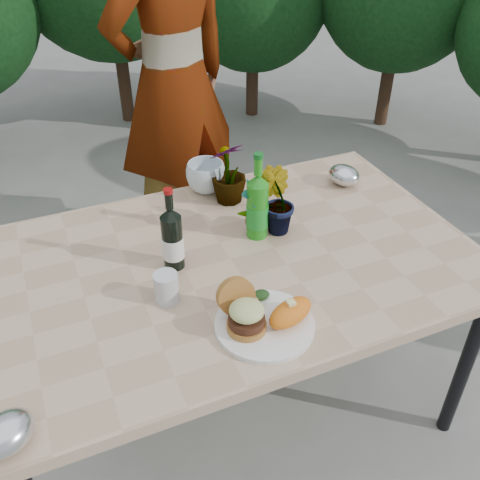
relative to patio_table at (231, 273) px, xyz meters
name	(u,v)px	position (x,y,z in m)	size (l,w,h in m)	color
ground	(232,404)	(0.00, 0.00, -0.69)	(80.00, 80.00, 0.00)	slate
patio_table	(231,273)	(0.00, 0.00, 0.00)	(1.60, 1.00, 0.75)	tan
shrub_hedge	(136,5)	(0.18, 1.76, 0.47)	(6.85, 5.18, 2.27)	#382316
dinner_plate	(265,325)	(-0.03, -0.32, 0.06)	(0.28, 0.28, 0.01)	white
burger_stack	(244,312)	(-0.08, -0.30, 0.12)	(0.11, 0.16, 0.11)	#B7722D
sweet_potato	(290,313)	(0.04, -0.34, 0.10)	(0.15, 0.08, 0.06)	orange
grilled_veg	(256,297)	(-0.01, -0.23, 0.09)	(0.08, 0.05, 0.03)	olive
wine_bottle	(172,239)	(-0.18, 0.04, 0.16)	(0.07, 0.07, 0.28)	black
sparkling_water	(257,207)	(0.14, 0.09, 0.17)	(0.08, 0.08, 0.31)	#1D8518
plastic_cup	(166,287)	(-0.24, -0.11, 0.10)	(0.07, 0.07, 0.10)	silver
seedling_left	(254,209)	(0.13, 0.10, 0.16)	(0.11, 0.07, 0.20)	#27581E
seedling_mid	(276,202)	(0.21, 0.09, 0.17)	(0.13, 0.10, 0.23)	#28571D
seedling_right	(229,172)	(0.13, 0.34, 0.18)	(0.13, 0.13, 0.24)	#215F20
blue_bowl	(206,177)	(0.08, 0.44, 0.12)	(0.15, 0.15, 0.12)	silver
foil_packet_left	(6,433)	(-0.71, -0.43, 0.10)	(0.13, 0.11, 0.08)	silver
foil_packet_right	(344,175)	(0.60, 0.27, 0.10)	(0.13, 0.11, 0.08)	silver
person	(174,83)	(0.17, 1.10, 0.26)	(0.69, 0.45, 1.90)	#916948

